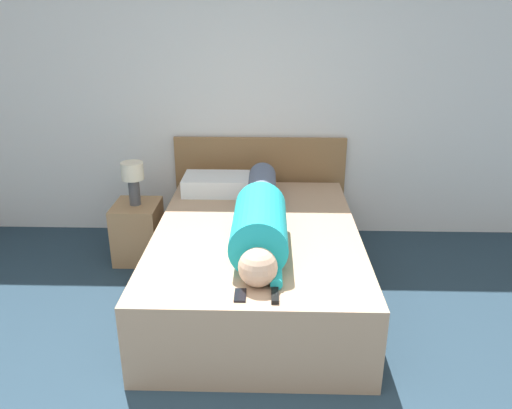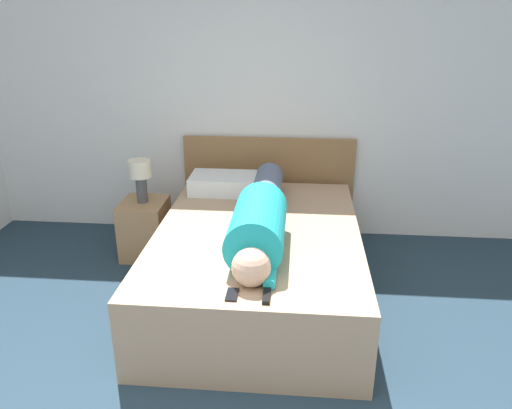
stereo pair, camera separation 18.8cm
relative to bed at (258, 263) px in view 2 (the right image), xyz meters
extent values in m
cube|color=white|center=(-0.21, 1.21, 1.03)|extent=(5.98, 0.06, 2.60)
cube|color=tan|center=(0.00, 0.00, 0.00)|extent=(1.44, 2.06, 0.54)
cube|color=olive|center=(0.00, 1.14, 0.19)|extent=(1.56, 0.04, 0.92)
cube|color=#A37A51|center=(-1.02, 0.57, -0.02)|extent=(0.37, 0.42, 0.49)
cylinder|color=#4C4C51|center=(-1.02, 0.57, 0.33)|extent=(0.09, 0.09, 0.22)
cylinder|color=beige|center=(-1.02, 0.57, 0.51)|extent=(0.18, 0.18, 0.14)
sphere|color=#DBB293|center=(0.03, -0.77, 0.38)|extent=(0.23, 0.23, 0.23)
cylinder|color=#1EADB7|center=(0.03, -0.34, 0.45)|extent=(0.35, 0.72, 0.35)
cylinder|color=slate|center=(0.03, 0.45, 0.38)|extent=(0.23, 0.86, 0.23)
cylinder|color=#1EADB7|center=(0.13, -0.72, 0.31)|extent=(0.07, 0.22, 0.07)
cube|color=white|center=(-0.36, 0.75, 0.34)|extent=(0.55, 0.36, 0.15)
cube|color=black|center=(0.12, -0.89, 0.28)|extent=(0.04, 0.15, 0.02)
cube|color=black|center=(-0.07, -0.89, 0.28)|extent=(0.06, 0.13, 0.01)
camera|label=1|loc=(0.09, -3.24, 1.74)|focal=35.00mm
camera|label=2|loc=(0.27, -3.23, 1.74)|focal=35.00mm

